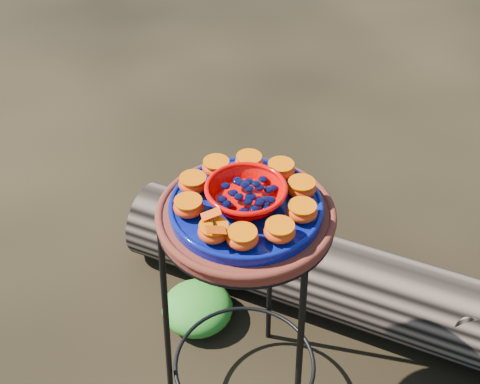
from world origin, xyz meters
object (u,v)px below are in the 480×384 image
(cobalt_plate, at_px, (246,207))
(driftwood_log, at_px, (332,277))
(red_bowl, at_px, (246,195))
(plant_stand, at_px, (245,319))
(terracotta_saucer, at_px, (246,217))

(cobalt_plate, xyz_separation_m, driftwood_log, (0.15, 0.42, -0.61))
(red_bowl, xyz_separation_m, driftwood_log, (0.15, 0.42, -0.64))
(plant_stand, relative_size, driftwood_log, 0.49)
(red_bowl, distance_m, driftwood_log, 0.79)
(cobalt_plate, distance_m, driftwood_log, 0.76)
(plant_stand, distance_m, driftwood_log, 0.50)
(cobalt_plate, height_order, red_bowl, red_bowl)
(terracotta_saucer, height_order, driftwood_log, terracotta_saucer)
(cobalt_plate, distance_m, red_bowl, 0.04)
(terracotta_saucer, distance_m, driftwood_log, 0.73)
(plant_stand, xyz_separation_m, driftwood_log, (0.15, 0.42, -0.21))
(terracotta_saucer, height_order, cobalt_plate, cobalt_plate)
(driftwood_log, bearing_deg, red_bowl, -109.75)
(plant_stand, relative_size, terracotta_saucer, 1.75)
(terracotta_saucer, bearing_deg, cobalt_plate, 0.00)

